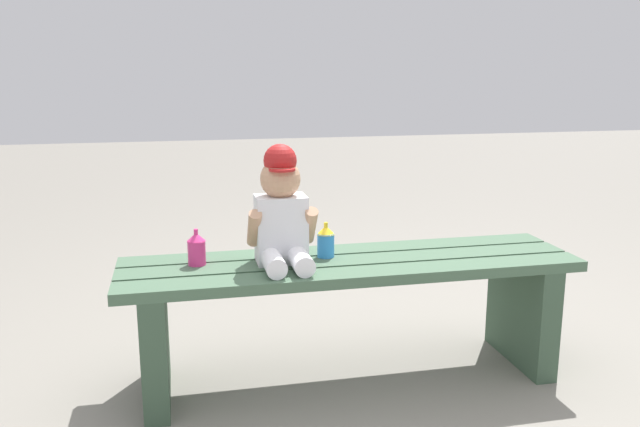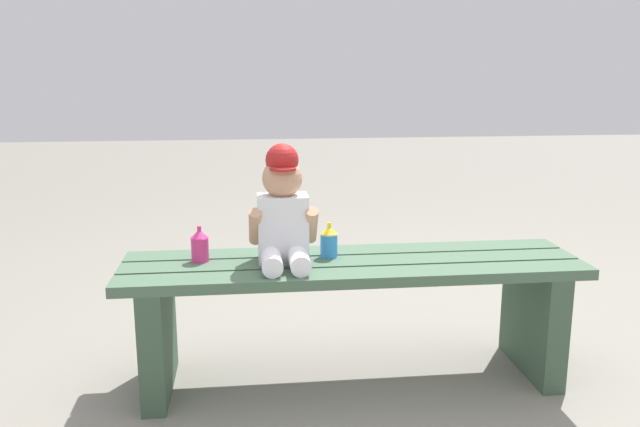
# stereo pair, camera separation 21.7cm
# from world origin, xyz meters

# --- Properties ---
(ground_plane) EXTENTS (16.00, 16.00, 0.00)m
(ground_plane) POSITION_xyz_m (0.00, 0.00, 0.00)
(ground_plane) COLOR gray
(park_bench) EXTENTS (1.58, 0.40, 0.44)m
(park_bench) POSITION_xyz_m (0.00, -0.00, 0.30)
(park_bench) COLOR #47664C
(park_bench) RESTS_ON ground_plane
(child_figure) EXTENTS (0.23, 0.27, 0.40)m
(child_figure) POSITION_xyz_m (-0.24, 0.01, 0.62)
(child_figure) COLOR white
(child_figure) RESTS_ON park_bench
(sippy_cup_left) EXTENTS (0.06, 0.06, 0.12)m
(sippy_cup_left) POSITION_xyz_m (-0.52, 0.05, 0.50)
(sippy_cup_left) COLOR #E5337F
(sippy_cup_left) RESTS_ON park_bench
(sippy_cup_right) EXTENTS (0.06, 0.06, 0.12)m
(sippy_cup_right) POSITION_xyz_m (-0.08, 0.05, 0.50)
(sippy_cup_right) COLOR #338CE5
(sippy_cup_right) RESTS_ON park_bench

